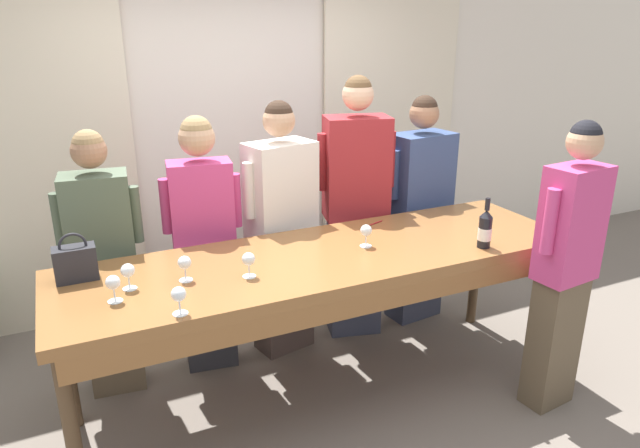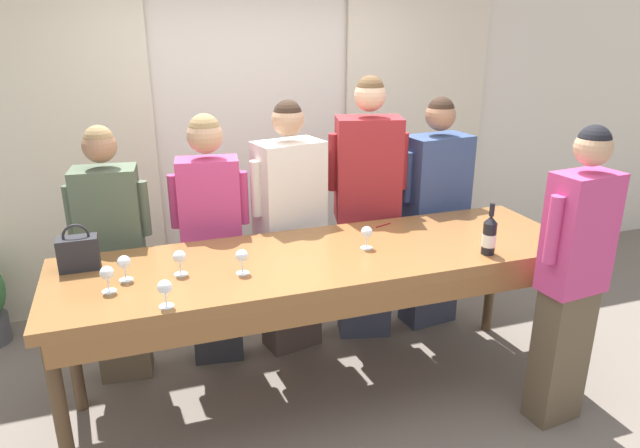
{
  "view_description": "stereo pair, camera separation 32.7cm",
  "coord_description": "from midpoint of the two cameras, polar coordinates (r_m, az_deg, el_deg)",
  "views": [
    {
      "loc": [
        -1.31,
        -2.71,
        2.21
      ],
      "look_at": [
        0.0,
        0.09,
        1.11
      ],
      "focal_mm": 32.0,
      "sensor_mm": 36.0,
      "label": 1
    },
    {
      "loc": [
        -1.01,
        -2.83,
        2.21
      ],
      "look_at": [
        0.0,
        0.09,
        1.11
      ],
      "focal_mm": 32.0,
      "sensor_mm": 36.0,
      "label": 2
    }
  ],
  "objects": [
    {
      "name": "wine_glass_front_mid",
      "position": [
        3.0,
        -10.87,
        -3.42
      ],
      "size": [
        0.07,
        0.07,
        0.13
      ],
      "color": "white",
      "rests_on": "tasting_bar"
    },
    {
      "name": "wine_glass_center_right",
      "position": [
        2.9,
        -17.55,
        -4.88
      ],
      "size": [
        0.07,
        0.07,
        0.13
      ],
      "color": "white",
      "rests_on": "tasting_bar"
    },
    {
      "name": "tasting_bar",
      "position": [
        3.26,
        3.52,
        -4.47
      ],
      "size": [
        3.01,
        0.88,
        0.96
      ],
      "color": "brown",
      "rests_on": "ground_plane"
    },
    {
      "name": "pen",
      "position": [
        3.73,
        8.85,
        -0.15
      ],
      "size": [
        0.12,
        0.05,
        0.01
      ],
      "color": "maroon",
      "rests_on": "tasting_bar"
    },
    {
      "name": "handbag",
      "position": [
        3.21,
        -20.39,
        -2.73
      ],
      "size": [
        0.21,
        0.11,
        0.25
      ],
      "color": "#232328",
      "rests_on": "tasting_bar"
    },
    {
      "name": "host_pouring",
      "position": [
        3.45,
        26.46,
        -4.82
      ],
      "size": [
        0.46,
        0.25,
        1.73
      ],
      "color": "brown",
      "rests_on": "ground_plane"
    },
    {
      "name": "wine_glass_front_right",
      "position": [
        2.68,
        -11.91,
        -6.39
      ],
      "size": [
        0.07,
        0.07,
        0.13
      ],
      "color": "white",
      "rests_on": "tasting_bar"
    },
    {
      "name": "guest_striped_shirt",
      "position": [
        4.02,
        7.02,
        1.31
      ],
      "size": [
        0.55,
        0.37,
        1.88
      ],
      "color": "#383D51",
      "rests_on": "ground_plane"
    },
    {
      "name": "curtain_panel_left",
      "position": [
        4.54,
        -22.47,
        7.12
      ],
      "size": [
        1.32,
        0.03,
        2.69
      ],
      "color": "beige",
      "rests_on": "ground_plane"
    },
    {
      "name": "guest_navy_coat",
      "position": [
        4.31,
        13.45,
        0.93
      ],
      "size": [
        0.57,
        0.32,
        1.72
      ],
      "color": "#383D51",
      "rests_on": "ground_plane"
    },
    {
      "name": "wine_bottle",
      "position": [
        3.4,
        19.26,
        -1.14
      ],
      "size": [
        0.08,
        0.08,
        0.3
      ],
      "color": "black",
      "rests_on": "tasting_bar"
    },
    {
      "name": "guest_olive_jacket",
      "position": [
        3.68,
        -17.57,
        -3.05
      ],
      "size": [
        0.49,
        0.29,
        1.65
      ],
      "color": "brown",
      "rests_on": "ground_plane"
    },
    {
      "name": "wine_glass_center_mid",
      "position": [
        2.97,
        -4.71,
        -3.37
      ],
      "size": [
        0.07,
        0.07,
        0.13
      ],
      "color": "white",
      "rests_on": "tasting_bar"
    },
    {
      "name": "guest_pink_top",
      "position": [
        3.72,
        -8.33,
        -1.34
      ],
      "size": [
        0.5,
        0.27,
        1.69
      ],
      "color": "#28282D",
      "rests_on": "ground_plane"
    },
    {
      "name": "wall_back",
      "position": [
        4.73,
        -4.62,
        9.66
      ],
      "size": [
        12.0,
        0.06,
        2.8
      ],
      "color": "silver",
      "rests_on": "ground_plane"
    },
    {
      "name": "wine_glass_center_left",
      "position": [
        3.32,
        7.5,
        -0.95
      ],
      "size": [
        0.07,
        0.07,
        0.13
      ],
      "color": "white",
      "rests_on": "tasting_bar"
    },
    {
      "name": "wine_glass_front_left",
      "position": [
        3.0,
        -16.09,
        -3.88
      ],
      "size": [
        0.07,
        0.07,
        0.13
      ],
      "color": "white",
      "rests_on": "tasting_bar"
    },
    {
      "name": "guest_cream_sweater",
      "position": [
        3.84,
        -0.61,
        -0.55
      ],
      "size": [
        0.55,
        0.36,
        1.75
      ],
      "color": "#473833",
      "rests_on": "ground_plane"
    },
    {
      "name": "curtain_panel_right",
      "position": [
        5.22,
        11.33,
        9.67
      ],
      "size": [
        1.32,
        0.03,
        2.69
      ],
      "color": "beige",
      "rests_on": "ground_plane"
    },
    {
      "name": "ground_plane",
      "position": [
        3.73,
        3.09,
        -16.78
      ],
      "size": [
        18.0,
        18.0,
        0.0
      ],
      "primitive_type": "plane",
      "color": "#70665B"
    }
  ]
}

